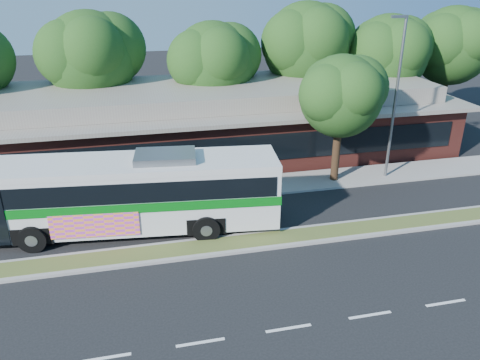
{
  "coord_description": "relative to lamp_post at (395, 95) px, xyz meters",
  "views": [
    {
      "loc": [
        -4.37,
        -16.75,
        10.93
      ],
      "look_at": [
        0.17,
        3.09,
        2.0
      ],
      "focal_mm": 35.0,
      "sensor_mm": 36.0,
      "label": 1
    }
  ],
  "objects": [
    {
      "name": "plaza_building",
      "position": [
        -9.56,
        6.99,
        -2.77
      ],
      "size": [
        33.2,
        11.2,
        4.45
      ],
      "color": "maroon",
      "rests_on": "ground"
    },
    {
      "name": "ground",
      "position": [
        -9.56,
        -6.0,
        -4.9
      ],
      "size": [
        120.0,
        120.0,
        0.0
      ],
      "primitive_type": "plane",
      "color": "black",
      "rests_on": "ground"
    },
    {
      "name": "sidewalk_tree",
      "position": [
        -2.8,
        0.31,
        0.17
      ],
      "size": [
        4.97,
        4.46,
        7.2
      ],
      "color": "black",
      "rests_on": "ground"
    },
    {
      "name": "tree_bg_c",
      "position": [
        -8.16,
        9.13,
        0.69
      ],
      "size": [
        6.24,
        5.6,
        8.26
      ],
      "color": "black",
      "rests_on": "ground"
    },
    {
      "name": "sidewalk",
      "position": [
        -9.56,
        0.4,
        -4.84
      ],
      "size": [
        44.0,
        2.6,
        0.12
      ],
      "primitive_type": "cube",
      "color": "gray",
      "rests_on": "ground"
    },
    {
      "name": "transit_bus",
      "position": [
        -14.45,
        -3.01,
        -2.81
      ],
      "size": [
        13.59,
        4.32,
        3.76
      ],
      "rotation": [
        0.0,
        0.0,
        -0.11
      ],
      "color": "silver",
      "rests_on": "ground"
    },
    {
      "name": "tree_bg_d",
      "position": [
        -1.12,
        10.15,
        1.52
      ],
      "size": [
        6.91,
        6.2,
        9.37
      ],
      "color": "black",
      "rests_on": "ground"
    },
    {
      "name": "lamp_post",
      "position": [
        0.0,
        0.0,
        0.0
      ],
      "size": [
        0.93,
        0.18,
        9.07
      ],
      "color": "slate",
      "rests_on": "ground"
    },
    {
      "name": "tree_bg_f",
      "position": [
        10.87,
        10.14,
        1.16
      ],
      "size": [
        6.69,
        6.0,
        8.92
      ],
      "color": "black",
      "rests_on": "ground"
    },
    {
      "name": "tree_bg_e",
      "position": [
        4.85,
        9.14,
        0.84
      ],
      "size": [
        6.47,
        5.8,
        8.5
      ],
      "color": "black",
      "rests_on": "ground"
    },
    {
      "name": "median_strip",
      "position": [
        -9.56,
        -5.4,
        -4.83
      ],
      "size": [
        26.0,
        1.1,
        0.15
      ],
      "primitive_type": "cube",
      "color": "#415624",
      "rests_on": "ground"
    },
    {
      "name": "tree_bg_b",
      "position": [
        -16.13,
        10.14,
        1.24
      ],
      "size": [
        6.69,
        6.0,
        9.0
      ],
      "color": "black",
      "rests_on": "ground"
    }
  ]
}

